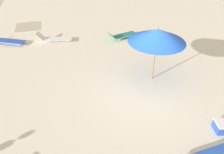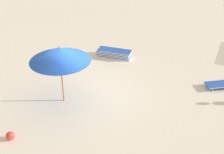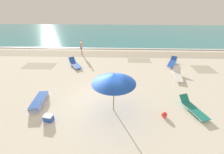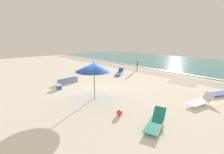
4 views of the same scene
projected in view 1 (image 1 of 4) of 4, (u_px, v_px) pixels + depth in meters
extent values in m
cube|color=silver|center=(145.00, 91.00, 9.64)|extent=(60.00, 60.00, 0.16)
cube|color=#B8AE96|center=(29.00, 26.00, 15.73)|extent=(1.84, 1.77, 0.00)
cylinder|color=#9E7547|center=(154.00, 58.00, 9.66)|extent=(0.06, 0.06, 2.18)
cone|color=blue|center=(157.00, 35.00, 9.05)|extent=(2.45, 2.45, 0.55)
cylinder|color=#163D95|center=(156.00, 41.00, 9.20)|extent=(2.38, 2.38, 0.01)
sphere|color=#9E7547|center=(158.00, 28.00, 8.88)|extent=(0.07, 0.07, 0.07)
cube|color=blue|center=(10.00, 41.00, 13.27)|extent=(1.37, 1.94, 0.03)
cylinder|color=silver|center=(7.00, 43.00, 13.03)|extent=(0.86, 1.68, 0.03)
cylinder|color=silver|center=(12.00, 39.00, 13.52)|extent=(0.86, 1.68, 0.03)
cylinder|color=silver|center=(18.00, 45.00, 12.99)|extent=(0.03, 0.03, 0.16)
cylinder|color=silver|center=(23.00, 42.00, 13.41)|extent=(0.03, 0.03, 0.16)
cylinder|color=silver|center=(2.00, 40.00, 13.66)|extent=(0.03, 0.03, 0.16)
cube|color=white|center=(58.00, 39.00, 13.55)|extent=(0.97, 1.83, 0.03)
cylinder|color=silver|center=(57.00, 41.00, 13.30)|extent=(0.42, 1.70, 0.03)
cylinder|color=silver|center=(59.00, 37.00, 13.79)|extent=(0.42, 1.70, 0.03)
cube|color=white|center=(40.00, 36.00, 13.41)|extent=(0.65, 0.51, 0.43)
cylinder|color=silver|center=(68.00, 42.00, 13.40)|extent=(0.03, 0.03, 0.16)
cylinder|color=silver|center=(69.00, 38.00, 13.82)|extent=(0.03, 0.03, 0.16)
cylinder|color=silver|center=(46.00, 42.00, 13.38)|extent=(0.03, 0.03, 0.16)
cylinder|color=silver|center=(48.00, 39.00, 13.80)|extent=(0.03, 0.03, 0.16)
cube|color=#1E8475|center=(125.00, 35.00, 14.04)|extent=(1.08, 1.73, 0.03)
cylinder|color=silver|center=(127.00, 37.00, 13.83)|extent=(0.54, 1.55, 0.03)
cylinder|color=silver|center=(122.00, 33.00, 14.25)|extent=(0.54, 1.55, 0.03)
cube|color=#1E8475|center=(112.00, 36.00, 13.49)|extent=(0.67, 0.57, 0.41)
cylinder|color=silver|center=(135.00, 36.00, 14.20)|extent=(0.03, 0.03, 0.16)
cylinder|color=silver|center=(130.00, 33.00, 14.55)|extent=(0.03, 0.03, 0.16)
cylinder|color=silver|center=(119.00, 40.00, 13.64)|extent=(0.03, 0.03, 0.16)
cylinder|color=silver|center=(114.00, 37.00, 13.99)|extent=(0.03, 0.03, 0.16)
sphere|color=red|center=(140.00, 48.00, 12.60)|extent=(0.31, 0.31, 0.31)
cube|color=blue|center=(220.00, 127.00, 7.55)|extent=(0.53, 0.42, 0.32)
cube|color=white|center=(221.00, 123.00, 7.45)|extent=(0.56, 0.44, 0.05)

